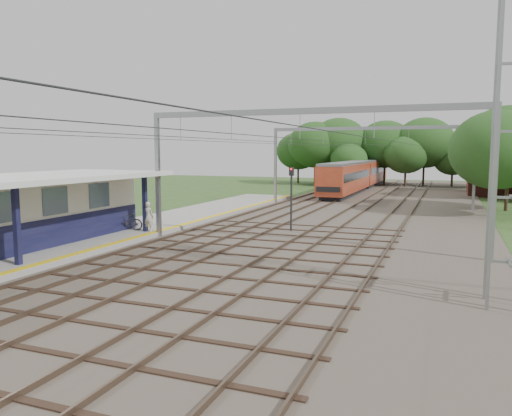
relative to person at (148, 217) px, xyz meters
The scene contains 12 objects.
ground 16.09m from the person, 69.23° to the right, with size 160.00×160.00×0.00m, color #2D4C1E.
ballast_bed 17.89m from the person, 57.14° to the left, with size 18.00×90.00×0.10m, color #473D33.
platform 2.31m from the person, 151.11° to the right, with size 5.00×52.00×0.35m, color gray.
yellow_stripe 1.38m from the person, 66.36° to the right, with size 0.45×52.00×0.01m, color yellow.
rail_tracks 16.67m from the person, 64.40° to the left, with size 11.80×88.00×0.15m.
catenary_system 14.37m from the person, 48.57° to the left, with size 17.22×88.00×7.00m.
tree_band 43.35m from the person, 77.25° to the left, with size 31.72×30.88×8.82m.
house_far 42.94m from the person, 59.62° to the left, with size 8.00×6.12×8.66m.
person is the anchor object (origin of this frame).
bicycle 1.40m from the person, behind, with size 0.50×1.77×1.06m, color black.
train 39.52m from the person, 82.46° to the left, with size 2.72×33.88×3.59m.
signal_post 8.50m from the person, 33.26° to the left, with size 0.29×0.26×3.93m.
Camera 1 is at (10.21, -8.89, 4.92)m, focal length 35.00 mm.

